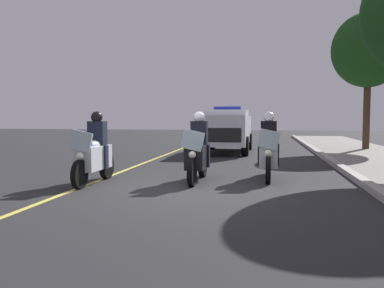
{
  "coord_description": "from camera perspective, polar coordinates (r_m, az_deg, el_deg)",
  "views": [
    {
      "loc": [
        8.64,
        1.79,
        1.58
      ],
      "look_at": [
        -1.29,
        0.0,
        0.9
      ],
      "focal_mm": 37.46,
      "sensor_mm": 36.0,
      "label": 1
    }
  ],
  "objects": [
    {
      "name": "police_motorcycle_lead_left",
      "position": [
        9.8,
        -13.76,
        -1.41
      ],
      "size": [
        2.14,
        0.56,
        1.72
      ],
      "color": "black",
      "rests_on": "ground"
    },
    {
      "name": "police_motorcycle_lead_right",
      "position": [
        9.83,
        0.84,
        -1.29
      ],
      "size": [
        2.14,
        0.56,
        1.72
      ],
      "color": "black",
      "rests_on": "ground"
    },
    {
      "name": "lane_stripe_center",
      "position": [
        9.67,
        -14.77,
        -5.65
      ],
      "size": [
        48.0,
        0.12,
        0.01
      ],
      "primitive_type": "cube",
      "color": "#E0D14C",
      "rests_on": "ground"
    },
    {
      "name": "tree_far_back",
      "position": [
        20.59,
        23.82,
        12.12
      ],
      "size": [
        3.31,
        3.31,
        6.31
      ],
      "color": "#42301E",
      "rests_on": "sidewalk_strip"
    },
    {
      "name": "curb_strip",
      "position": [
        9.06,
        24.79,
        -6.06
      ],
      "size": [
        48.0,
        0.24,
        0.15
      ],
      "primitive_type": "cube",
      "color": "#9E9B93",
      "rests_on": "ground"
    },
    {
      "name": "police_suv",
      "position": [
        18.0,
        5.02,
        2.21
      ],
      "size": [
        4.93,
        2.13,
        2.05
      ],
      "color": "silver",
      "rests_on": "ground"
    },
    {
      "name": "police_motorcycle_trailing",
      "position": [
        10.37,
        10.83,
        -1.09
      ],
      "size": [
        2.14,
        0.56,
        1.72
      ],
      "color": "black",
      "rests_on": "ground"
    },
    {
      "name": "ground_plane",
      "position": [
        8.96,
        -1.47,
        -6.3
      ],
      "size": [
        80.0,
        80.0,
        0.0
      ],
      "primitive_type": "plane",
      "color": "#28282B"
    }
  ]
}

